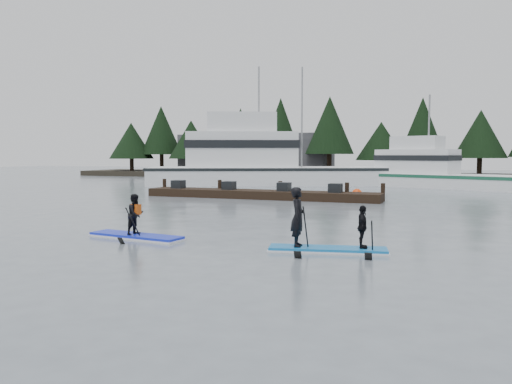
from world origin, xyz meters
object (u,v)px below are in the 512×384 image
(fishing_boat_medium, at_px, (431,180))
(paddleboard_solo, at_px, (136,224))
(floating_dock, at_px, (260,194))
(paddleboard_duo, at_px, (323,229))
(fishing_boat_large, at_px, (263,174))

(fishing_boat_medium, bearing_deg, paddleboard_solo, -83.84)
(paddleboard_solo, bearing_deg, fishing_boat_medium, 82.19)
(fishing_boat_medium, bearing_deg, floating_dock, -100.95)
(floating_dock, bearing_deg, fishing_boat_medium, 58.16)
(paddleboard_duo, bearing_deg, fishing_boat_large, 101.48)
(floating_dock, distance_m, paddleboard_solo, 14.61)
(paddleboard_solo, distance_m, paddleboard_duo, 5.91)
(fishing_boat_medium, bearing_deg, fishing_boat_large, -152.58)
(fishing_boat_large, relative_size, fishing_boat_medium, 1.52)
(paddleboard_solo, bearing_deg, paddleboard_duo, 7.17)
(fishing_boat_medium, bearing_deg, paddleboard_duo, -72.56)
(floating_dock, height_order, paddleboard_duo, paddleboard_duo)
(paddleboard_solo, xyz_separation_m, paddleboard_duo, (5.90, -0.08, 0.14))
(fishing_boat_large, relative_size, paddleboard_solo, 6.58)
(fishing_boat_large, relative_size, floating_dock, 1.50)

